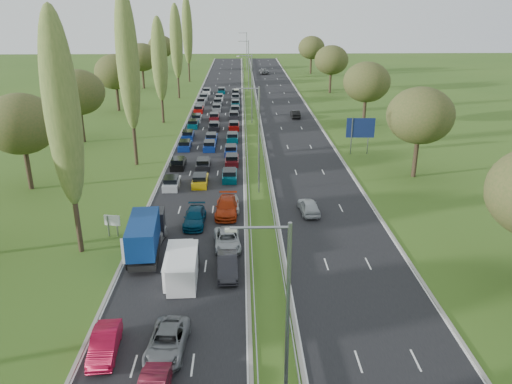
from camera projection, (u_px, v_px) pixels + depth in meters
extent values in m
plane|color=#33561B|center=(252.00, 121.00, 91.65)|extent=(260.00, 260.00, 0.00)
cube|color=black|center=(216.00, 118.00, 93.80)|extent=(10.50, 215.00, 0.04)
cube|color=black|center=(287.00, 118.00, 94.18)|extent=(10.50, 215.00, 0.04)
cube|color=gray|center=(245.00, 115.00, 93.76)|extent=(0.06, 215.00, 0.32)
cube|color=gray|center=(258.00, 115.00, 93.82)|extent=(0.06, 215.00, 0.32)
cylinder|color=gray|center=(287.00, 345.00, 22.24)|extent=(0.18, 0.18, 12.00)
cylinder|color=gray|center=(259.00, 141.00, 54.95)|extent=(0.18, 0.18, 12.00)
cylinder|color=gray|center=(252.00, 90.00, 87.65)|extent=(0.18, 0.18, 12.00)
cylinder|color=gray|center=(249.00, 66.00, 120.35)|extent=(0.18, 0.18, 12.00)
cylinder|color=gray|center=(247.00, 53.00, 153.06)|extent=(0.18, 0.18, 12.00)
cylinder|color=#2D2116|center=(76.00, 213.00, 42.27)|extent=(0.44, 0.44, 7.20)
ellipsoid|color=#516A2D|center=(62.00, 110.00, 39.14)|extent=(2.80, 2.80, 16.00)
cylinder|color=#2D2116|center=(134.00, 136.00, 65.50)|extent=(0.44, 0.44, 7.92)
ellipsoid|color=#516A2D|center=(128.00, 60.00, 62.06)|extent=(2.80, 2.80, 17.60)
cylinder|color=#2D2116|center=(162.00, 105.00, 89.12)|extent=(0.44, 0.44, 6.48)
ellipsoid|color=#516A2D|center=(159.00, 59.00, 86.30)|extent=(2.80, 2.80, 14.40)
cylinder|color=#2D2116|center=(178.00, 82.00, 112.35)|extent=(0.44, 0.44, 7.20)
ellipsoid|color=#516A2D|center=(176.00, 41.00, 109.22)|extent=(2.80, 2.80, 16.00)
cylinder|color=#2D2116|center=(189.00, 67.00, 135.58)|extent=(0.44, 0.44, 7.92)
ellipsoid|color=#516A2D|center=(187.00, 30.00, 132.14)|extent=(2.80, 2.80, 17.60)
cylinder|color=#2D2116|center=(28.00, 169.00, 57.34)|extent=(0.56, 0.56, 4.84)
ellipsoid|color=#38471E|center=(21.00, 124.00, 55.47)|extent=(8.00, 8.00, 6.80)
cylinder|color=#2D2116|center=(82.00, 127.00, 76.96)|extent=(0.56, 0.56, 4.84)
ellipsoid|color=#38471E|center=(78.00, 92.00, 75.09)|extent=(8.00, 8.00, 6.80)
cylinder|color=#2D2116|center=(118.00, 99.00, 99.39)|extent=(0.56, 0.56, 4.84)
ellipsoid|color=#38471E|center=(115.00, 72.00, 97.51)|extent=(8.00, 8.00, 6.80)
cylinder|color=#2D2116|center=(143.00, 79.00, 125.55)|extent=(0.56, 0.56, 4.84)
ellipsoid|color=#38471E|center=(142.00, 57.00, 123.68)|extent=(8.00, 8.00, 6.80)
cylinder|color=#2D2116|center=(162.00, 64.00, 155.45)|extent=(0.56, 0.56, 4.84)
ellipsoid|color=#38471E|center=(161.00, 47.00, 153.58)|extent=(8.00, 8.00, 6.80)
cylinder|color=#2D2116|center=(415.00, 158.00, 61.44)|extent=(0.56, 0.56, 4.84)
ellipsoid|color=#38471E|center=(420.00, 116.00, 59.57)|extent=(8.00, 8.00, 6.80)
cylinder|color=#2D2116|center=(364.00, 113.00, 86.67)|extent=(0.56, 0.56, 4.84)
ellipsoid|color=#38471E|center=(367.00, 82.00, 84.79)|extent=(8.00, 8.00, 6.80)
cylinder|color=#2D2116|center=(330.00, 83.00, 119.37)|extent=(0.56, 0.56, 4.84)
ellipsoid|color=#38471E|center=(331.00, 60.00, 117.50)|extent=(8.00, 8.00, 6.80)
cylinder|color=#2D2116|center=(311.00, 65.00, 152.08)|extent=(0.56, 0.56, 4.84)
ellipsoid|color=#38471E|center=(311.00, 48.00, 150.20)|extent=(8.00, 8.00, 6.80)
cube|color=#B2B7BC|center=(172.00, 184.00, 58.35)|extent=(1.75, 4.00, 0.80)
cube|color=black|center=(178.00, 164.00, 65.46)|extent=(1.75, 4.00, 0.80)
cube|color=navy|center=(185.00, 146.00, 73.82)|extent=(1.75, 4.00, 0.80)
cube|color=navy|center=(188.00, 136.00, 79.42)|extent=(1.75, 4.00, 0.80)
cube|color=#053F4C|center=(193.00, 125.00, 86.74)|extent=(1.75, 4.00, 0.80)
cube|color=slate|center=(197.00, 119.00, 91.14)|extent=(1.75, 4.00, 0.80)
cube|color=#A50C0A|center=(199.00, 110.00, 98.79)|extent=(1.75, 4.00, 0.80)
cube|color=#B2B7BC|center=(201.00, 102.00, 106.44)|extent=(1.75, 4.00, 0.80)
cube|color=slate|center=(204.00, 98.00, 111.54)|extent=(1.75, 4.00, 0.80)
cube|color=silver|center=(207.00, 92.00, 119.00)|extent=(1.75, 4.00, 0.80)
cube|color=#BF990C|center=(200.00, 181.00, 59.22)|extent=(1.75, 4.00, 0.80)
cube|color=black|center=(203.00, 165.00, 65.16)|extent=(1.75, 4.00, 0.80)
cube|color=navy|center=(210.00, 147.00, 73.59)|extent=(1.75, 4.00, 0.80)
cube|color=navy|center=(211.00, 139.00, 77.83)|extent=(1.75, 4.00, 0.80)
cube|color=black|center=(214.00, 127.00, 85.14)|extent=(1.75, 4.00, 0.80)
cube|color=#590F14|center=(214.00, 118.00, 92.22)|extent=(1.75, 4.00, 0.80)
cube|color=slate|center=(217.00, 109.00, 99.99)|extent=(1.75, 4.00, 0.80)
cube|color=slate|center=(218.00, 103.00, 106.06)|extent=(1.75, 4.00, 0.80)
cube|color=silver|center=(219.00, 98.00, 111.10)|extent=(1.75, 4.00, 0.80)
cube|color=#053F4C|center=(222.00, 91.00, 119.64)|extent=(1.75, 4.00, 0.80)
cube|color=#053F4C|center=(230.00, 176.00, 60.96)|extent=(1.75, 4.00, 0.80)
cube|color=#590F14|center=(232.00, 161.00, 66.92)|extent=(1.75, 4.00, 0.80)
cube|color=navy|center=(231.00, 151.00, 71.31)|extent=(1.75, 4.00, 0.80)
cube|color=#053F4C|center=(232.00, 138.00, 78.16)|extent=(1.75, 4.00, 0.80)
cube|color=#A50C0A|center=(234.00, 126.00, 85.56)|extent=(1.75, 4.00, 0.80)
cube|color=black|center=(234.00, 116.00, 93.30)|extent=(1.75, 4.00, 0.80)
cube|color=black|center=(235.00, 110.00, 98.58)|extent=(1.75, 4.00, 0.80)
cube|color=#053F4C|center=(235.00, 104.00, 104.55)|extent=(1.75, 4.00, 0.80)
cube|color=slate|center=(236.00, 98.00, 111.30)|extent=(1.75, 4.00, 0.80)
cube|color=black|center=(236.00, 93.00, 117.43)|extent=(1.75, 4.00, 0.80)
imported|color=#B10A2C|center=(105.00, 344.00, 30.55)|extent=(1.83, 4.49, 1.45)
imported|color=silver|center=(149.00, 238.00, 44.24)|extent=(2.77, 5.33, 1.44)
imported|color=slate|center=(167.00, 342.00, 30.77)|extent=(2.62, 5.14, 1.39)
imported|color=#042F4A|center=(195.00, 217.00, 48.56)|extent=(2.10, 5.00, 1.44)
imported|color=black|center=(227.00, 266.00, 39.57)|extent=(1.77, 4.63, 1.50)
imported|color=#A1A6AA|center=(227.00, 240.00, 44.06)|extent=(2.63, 5.06, 1.36)
imported|color=#A4290A|center=(227.00, 207.00, 50.85)|extent=(2.42, 5.54, 1.58)
imported|color=silver|center=(232.00, 203.00, 52.09)|extent=(1.68, 3.89, 1.31)
imported|color=#AFB4B9|center=(309.00, 206.00, 51.14)|extent=(2.11, 4.55, 1.51)
imported|color=black|center=(295.00, 114.00, 93.73)|extent=(1.62, 4.36, 1.42)
imported|color=slate|center=(264.00, 71.00, 152.11)|extent=(2.88, 5.80, 1.58)
cube|color=black|center=(147.00, 246.00, 42.95)|extent=(2.20, 8.24, 0.50)
cube|color=navy|center=(143.00, 233.00, 41.42)|extent=(2.29, 6.23, 2.28)
cube|color=silver|center=(136.00, 251.00, 38.54)|extent=(2.23, 0.06, 2.18)
cube|color=black|center=(152.00, 222.00, 45.55)|extent=(2.23, 2.01, 2.20)
cylinder|color=black|center=(153.00, 233.00, 45.75)|extent=(1.92, 1.00, 1.00)
cylinder|color=black|center=(141.00, 264.00, 40.29)|extent=(1.92, 1.00, 1.00)
cube|color=white|center=(183.00, 267.00, 38.56)|extent=(2.14, 5.36, 2.14)
cube|color=black|center=(186.00, 254.00, 40.80)|extent=(2.09, 0.86, 1.71)
cylinder|color=black|center=(175.00, 265.00, 40.41)|extent=(0.27, 0.73, 0.73)
cylinder|color=black|center=(193.00, 287.00, 37.26)|extent=(0.27, 0.73, 0.73)
cube|color=white|center=(179.00, 265.00, 39.06)|extent=(2.02, 5.06, 2.02)
cube|color=black|center=(182.00, 253.00, 41.17)|extent=(1.97, 0.81, 1.62)
cylinder|color=black|center=(171.00, 263.00, 40.80)|extent=(0.25, 0.69, 0.69)
cylinder|color=black|center=(188.00, 284.00, 37.82)|extent=(0.25, 0.69, 0.69)
cylinder|color=gray|center=(108.00, 226.00, 45.96)|extent=(0.16, 0.16, 2.10)
cylinder|color=gray|center=(117.00, 226.00, 45.99)|extent=(0.16, 0.16, 2.10)
cube|color=white|center=(112.00, 220.00, 45.78)|extent=(1.49, 0.38, 1.00)
cylinder|color=gray|center=(352.00, 136.00, 70.68)|extent=(0.16, 0.16, 5.20)
cylinder|color=gray|center=(368.00, 136.00, 70.74)|extent=(0.16, 0.16, 5.20)
cube|color=navy|center=(361.00, 128.00, 70.28)|extent=(4.00, 0.27, 2.80)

